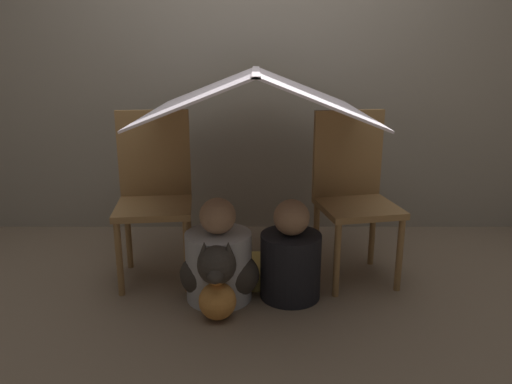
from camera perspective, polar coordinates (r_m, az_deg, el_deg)
The scene contains 10 objects.
ground_plane at distance 2.82m, azimuth 0.00°, elevation -11.59°, with size 8.80×8.80×0.00m, color #7A6651.
wall_back at distance 3.61m, azimuth -0.00°, elevation 15.15°, with size 7.00×0.05×2.50m.
chair_left at distance 2.94m, azimuth -11.54°, elevation 0.29°, with size 0.46×0.46×0.97m.
chair_right at distance 2.94m, azimuth 11.06°, elevation 0.29°, with size 0.49×0.49×0.97m.
sheet_canopy at distance 2.70m, azimuth 0.00°, elevation 11.33°, with size 1.16×1.24×0.24m.
person_front at distance 2.70m, azimuth -4.29°, elevation -7.69°, with size 0.35×0.35×0.57m.
person_second at distance 2.71m, azimuth 3.98°, elevation -7.56°, with size 0.33×0.33×0.55m.
dog at distance 2.65m, azimuth -4.26°, elevation -9.17°, with size 0.42×0.42×0.40m.
floor_cushion at distance 2.97m, azimuth -0.12°, elevation -8.97°, with size 0.43×0.34×0.10m.
plush_toy at distance 2.55m, azimuth -4.43°, elevation -11.79°, with size 0.19×0.19×0.30m.
Camera 1 is at (-0.00, -2.50, 1.31)m, focal length 35.00 mm.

